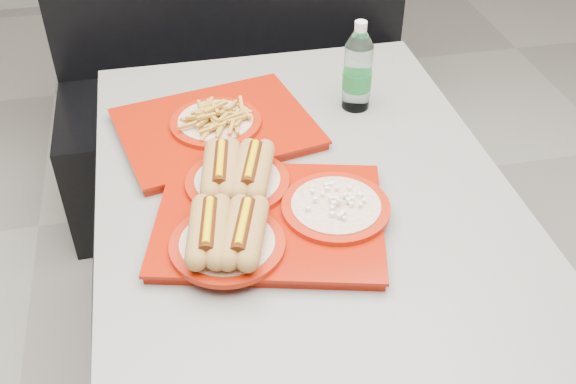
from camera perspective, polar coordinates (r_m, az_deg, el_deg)
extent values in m
cylinder|color=black|center=(1.69, 1.73, -10.93)|extent=(0.11, 0.11, 0.66)
cube|color=black|center=(1.46, 1.97, -2.68)|extent=(0.92, 1.42, 0.01)
cube|color=gray|center=(1.44, 2.00, -1.94)|extent=(0.90, 1.40, 0.04)
cube|color=black|center=(2.55, -3.56, 4.23)|extent=(1.30, 0.55, 0.45)
cube|color=#921304|center=(1.38, -1.57, -2.54)|extent=(0.52, 0.45, 0.02)
cube|color=#921304|center=(1.37, -1.58, -2.14)|extent=(0.53, 0.46, 0.01)
cylinder|color=#9E1805|center=(1.30, -5.15, -4.46)|extent=(0.22, 0.22, 0.01)
cylinder|color=silver|center=(1.30, -5.17, -4.25)|extent=(0.18, 0.18, 0.00)
cylinder|color=#9E1805|center=(1.45, -4.30, 0.85)|extent=(0.22, 0.22, 0.01)
cylinder|color=silver|center=(1.44, -4.31, 1.05)|extent=(0.18, 0.18, 0.00)
cylinder|color=#9E1805|center=(1.38, 4.07, -1.29)|extent=(0.22, 0.22, 0.01)
cylinder|color=silver|center=(1.38, 4.08, -1.09)|extent=(0.18, 0.18, 0.00)
cube|color=#921304|center=(1.66, -6.08, 5.21)|extent=(0.50, 0.43, 0.02)
cube|color=#921304|center=(1.65, -6.11, 5.58)|extent=(0.52, 0.44, 0.01)
cylinder|color=#9E1805|center=(1.64, -6.13, 5.87)|extent=(0.22, 0.22, 0.01)
cylinder|color=silver|center=(1.64, -6.15, 6.05)|extent=(0.18, 0.18, 0.00)
cylinder|color=silver|center=(1.72, 5.88, 9.67)|extent=(0.07, 0.07, 0.17)
cylinder|color=#1C722F|center=(1.73, 5.86, 9.43)|extent=(0.07, 0.07, 0.05)
cone|color=silver|center=(1.67, 6.11, 12.82)|extent=(0.07, 0.07, 0.04)
cylinder|color=silver|center=(1.66, 6.19, 13.78)|extent=(0.03, 0.03, 0.02)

